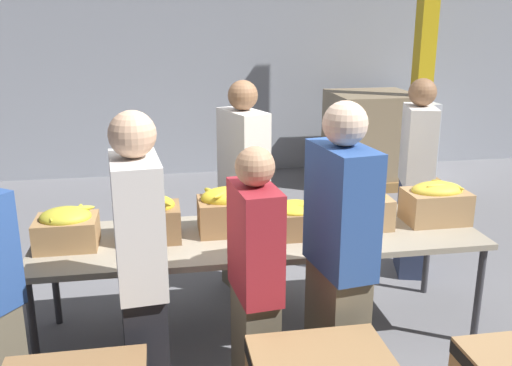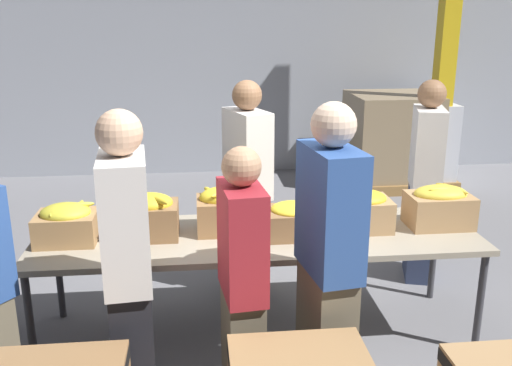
{
  "view_description": "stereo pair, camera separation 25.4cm",
  "coord_description": "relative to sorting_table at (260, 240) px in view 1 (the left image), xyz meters",
  "views": [
    {
      "loc": [
        -0.64,
        -3.57,
        2.2
      ],
      "look_at": [
        0.01,
        0.22,
        1.05
      ],
      "focal_mm": 40.0,
      "sensor_mm": 36.0,
      "label": 1
    },
    {
      "loc": [
        -0.39,
        -3.6,
        2.2
      ],
      "look_at": [
        0.01,
        0.22,
        1.05
      ],
      "focal_mm": 40.0,
      "sensor_mm": 36.0,
      "label": 2
    }
  ],
  "objects": [
    {
      "name": "banana_box_5",
      "position": [
        1.29,
        0.03,
        0.19
      ],
      "size": [
        0.44,
        0.31,
        0.3
      ],
      "color": "tan",
      "rests_on": "sorting_table"
    },
    {
      "name": "support_pillar",
      "position": [
        2.65,
        3.21,
        1.29
      ],
      "size": [
        0.21,
        0.21,
        4.0
      ],
      "color": "gold",
      "rests_on": "ground_plane"
    },
    {
      "name": "banana_box_1",
      "position": [
        -0.73,
        0.04,
        0.2
      ],
      "size": [
        0.39,
        0.31,
        0.3
      ],
      "color": "olive",
      "rests_on": "sorting_table"
    },
    {
      "name": "ground_plane",
      "position": [
        0.0,
        0.0,
        -0.71
      ],
      "size": [
        30.0,
        30.0,
        0.0
      ],
      "primitive_type": "plane",
      "color": "slate"
    },
    {
      "name": "wall_back",
      "position": [
        0.0,
        4.43,
        1.29
      ],
      "size": [
        16.0,
        0.08,
        4.0
      ],
      "color": "#9399A3",
      "rests_on": "ground_plane"
    },
    {
      "name": "volunteer_4",
      "position": [
        1.48,
        0.78,
        0.13
      ],
      "size": [
        0.34,
        0.5,
        1.7
      ],
      "rotation": [
        0.0,
        0.0,
        -1.85
      ],
      "color": "#2D3856",
      "rests_on": "ground_plane"
    },
    {
      "name": "volunteer_5",
      "position": [
        -0.01,
        0.71,
        0.14
      ],
      "size": [
        0.38,
        0.51,
        1.72
      ],
      "rotation": [
        0.0,
        0.0,
        -1.22
      ],
      "color": "#6B604C",
      "rests_on": "ground_plane"
    },
    {
      "name": "volunteer_2",
      "position": [
        -0.17,
        -0.8,
        0.06
      ],
      "size": [
        0.25,
        0.44,
        1.56
      ],
      "rotation": [
        0.0,
        0.0,
        1.68
      ],
      "color": "#6B604C",
      "rests_on": "ground_plane"
    },
    {
      "name": "pallet_stack_1",
      "position": [
        2.37,
        3.6,
        -0.17
      ],
      "size": [
        1.13,
        1.13,
        1.1
      ],
      "color": "olive",
      "rests_on": "ground_plane"
    },
    {
      "name": "volunteer_0",
      "position": [
        0.3,
        -0.79,
        0.17
      ],
      "size": [
        0.31,
        0.51,
        1.78
      ],
      "rotation": [
        0.0,
        0.0,
        1.72
      ],
      "color": "#6B604C",
      "rests_on": "ground_plane"
    },
    {
      "name": "volunteer_1",
      "position": [
        -0.77,
        -0.79,
        0.16
      ],
      "size": [
        0.28,
        0.49,
        1.76
      ],
      "rotation": [
        0.0,
        0.0,
        1.67
      ],
      "color": "black",
      "rests_on": "ground_plane"
    },
    {
      "name": "banana_box_3",
      "position": [
        0.24,
        -0.04,
        0.16
      ],
      "size": [
        0.38,
        0.32,
        0.24
      ],
      "color": "olive",
      "rests_on": "sorting_table"
    },
    {
      "name": "banana_box_2",
      "position": [
        -0.21,
        0.09,
        0.2
      ],
      "size": [
        0.4,
        0.31,
        0.32
      ],
      "color": "olive",
      "rests_on": "sorting_table"
    },
    {
      "name": "banana_box_0",
      "position": [
        -1.26,
        0.0,
        0.18
      ],
      "size": [
        0.39,
        0.32,
        0.27
      ],
      "color": "#A37A4C",
      "rests_on": "sorting_table"
    },
    {
      "name": "pallet_stack_0",
      "position": [
        2.14,
        3.55,
        -0.12
      ],
      "size": [
        1.15,
        1.15,
        1.2
      ],
      "color": "olive",
      "rests_on": "ground_plane"
    },
    {
      "name": "banana_box_4",
      "position": [
        0.73,
        0.03,
        0.19
      ],
      "size": [
        0.38,
        0.3,
        0.3
      ],
      "color": "tan",
      "rests_on": "sorting_table"
    },
    {
      "name": "sorting_table",
      "position": [
        0.0,
        0.0,
        0.0
      ],
      "size": [
        3.0,
        0.89,
        0.76
      ],
      "color": "#9E937F",
      "rests_on": "ground_plane"
    }
  ]
}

